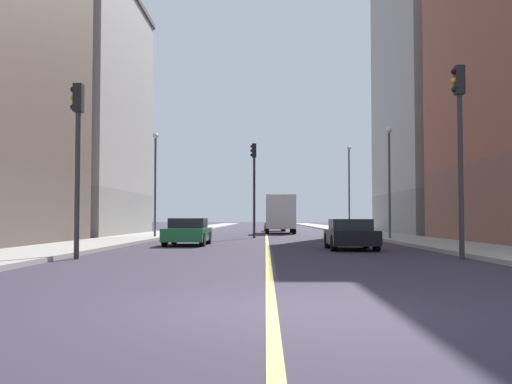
% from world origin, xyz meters
% --- Properties ---
extents(ground_plane, '(400.00, 400.00, 0.00)m').
position_xyz_m(ground_plane, '(0.00, 0.00, 0.00)').
color(ground_plane, '#2F2939').
rests_on(ground_plane, ground).
extents(sidewalk_left, '(3.52, 168.00, 0.15)m').
position_xyz_m(sidewalk_left, '(8.13, 49.00, 0.07)').
color(sidewalk_left, '#9E9B93').
rests_on(sidewalk_left, ground).
extents(sidewalk_right, '(3.52, 168.00, 0.15)m').
position_xyz_m(sidewalk_right, '(-8.13, 49.00, 0.07)').
color(sidewalk_right, '#9E9B93').
rests_on(sidewalk_right, ground).
extents(lane_center_stripe, '(0.16, 154.00, 0.01)m').
position_xyz_m(lane_center_stripe, '(0.00, 49.00, 0.01)').
color(lane_center_stripe, '#E5D14C').
rests_on(lane_center_stripe, ground).
extents(building_left_mid, '(10.45, 16.24, 22.64)m').
position_xyz_m(building_left_mid, '(14.97, 38.98, 11.33)').
color(building_left_mid, gray).
rests_on(building_left_mid, ground).
extents(building_right_midblock, '(10.45, 16.54, 18.24)m').
position_xyz_m(building_right_midblock, '(-14.97, 34.40, 9.13)').
color(building_right_midblock, gray).
rests_on(building_right_midblock, ground).
extents(traffic_light_left_near, '(0.40, 0.32, 6.03)m').
position_xyz_m(traffic_light_left_near, '(5.96, 10.07, 3.90)').
color(traffic_light_left_near, '#2D2D2D').
rests_on(traffic_light_left_near, ground).
extents(traffic_light_right_near, '(0.40, 0.32, 5.51)m').
position_xyz_m(traffic_light_right_near, '(-5.99, 10.07, 3.60)').
color(traffic_light_right_near, '#2D2D2D').
rests_on(traffic_light_right_near, ground).
extents(traffic_light_median_far, '(0.40, 0.32, 6.13)m').
position_xyz_m(traffic_light_median_far, '(-0.83, 29.88, 3.96)').
color(traffic_light_median_far, '#2D2D2D').
rests_on(traffic_light_median_far, ground).
extents(street_lamp_left_near, '(0.36, 0.36, 6.33)m').
position_xyz_m(street_lamp_left_near, '(6.97, 25.34, 4.05)').
color(street_lamp_left_near, '#4C4C51').
rests_on(street_lamp_left_near, ground).
extents(street_lamp_right_near, '(0.36, 0.36, 6.47)m').
position_xyz_m(street_lamp_right_near, '(-6.97, 28.38, 4.12)').
color(street_lamp_right_near, '#4C4C51').
rests_on(street_lamp_right_near, ground).
extents(street_lamp_left_far, '(0.36, 0.36, 7.25)m').
position_xyz_m(street_lamp_left_far, '(6.97, 41.46, 4.54)').
color(street_lamp_left_far, '#4C4C51').
rests_on(street_lamp_left_far, ground).
extents(car_orange, '(2.11, 4.53, 1.29)m').
position_xyz_m(car_orange, '(0.83, 50.81, 0.63)').
color(car_orange, orange).
rests_on(car_orange, ground).
extents(car_black, '(1.88, 4.01, 1.24)m').
position_xyz_m(car_black, '(3.38, 15.87, 0.61)').
color(car_black, black).
rests_on(car_black, ground).
extents(car_green, '(1.96, 4.24, 1.28)m').
position_xyz_m(car_green, '(-3.77, 19.70, 0.63)').
color(car_green, '#1E6B38').
rests_on(car_green, ground).
extents(box_truck, '(2.49, 7.40, 3.16)m').
position_xyz_m(box_truck, '(1.15, 41.58, 1.66)').
color(box_truck, navy).
rests_on(box_truck, ground).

